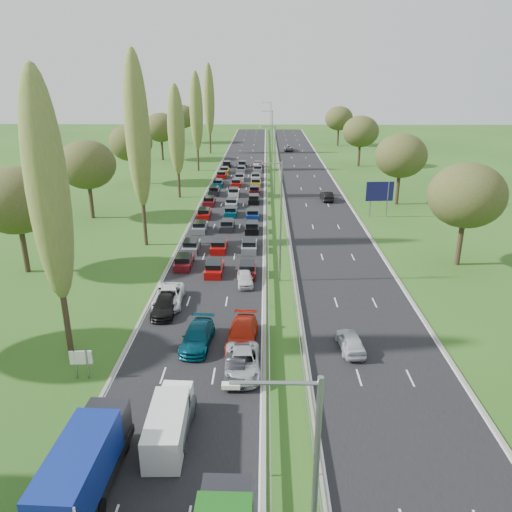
{
  "coord_description": "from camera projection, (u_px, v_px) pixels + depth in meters",
  "views": [
    {
      "loc": [
        2.99,
        -3.37,
        19.56
      ],
      "look_at": [
        2.04,
        46.13,
        1.5
      ],
      "focal_mm": 35.0,
      "sensor_mm": 36.0,
      "label": 1
    }
  ],
  "objects": [
    {
      "name": "info_sign",
      "position": [
        81.0,
        360.0,
        33.7
      ],
      "size": [
        1.5,
        0.2,
        2.1
      ],
      "color": "gray",
      "rests_on": "ground"
    },
    {
      "name": "near_car_9",
      "position": [
        235.0,
        369.0,
        34.03
      ],
      "size": [
        1.42,
        3.97,
        1.3
      ],
      "primitive_type": "imported",
      "rotation": [
        0.0,
        0.0,
        0.01
      ],
      "color": "black",
      "rests_on": "near_carriageway"
    },
    {
      "name": "ground",
      "position": [
        274.0,
        196.0,
        84.98
      ],
      "size": [
        260.0,
        260.0,
        0.0
      ],
      "primitive_type": "plane",
      "color": "#274E18",
      "rests_on": "ground"
    },
    {
      "name": "woodland_left",
      "position": [
        78.0,
        169.0,
        66.5
      ],
      "size": [
        8.0,
        166.0,
        11.1
      ],
      "color": "#2D2116",
      "rests_on": "ground"
    },
    {
      "name": "near_car_7",
      "position": [
        197.0,
        337.0,
        37.97
      ],
      "size": [
        2.48,
        5.34,
        1.51
      ],
      "primitive_type": "imported",
      "rotation": [
        0.0,
        0.0,
        -0.07
      ],
      "color": "#053F53",
      "rests_on": "near_carriageway"
    },
    {
      "name": "near_car_12",
      "position": [
        245.0,
        278.0,
        49.13
      ],
      "size": [
        1.85,
        3.94,
        1.3
      ],
      "primitive_type": "imported",
      "rotation": [
        0.0,
        0.0,
        0.08
      ],
      "color": "silver",
      "rests_on": "near_carriageway"
    },
    {
      "name": "far_car_1",
      "position": [
        327.0,
        196.0,
        81.92
      ],
      "size": [
        1.86,
        4.74,
        1.54
      ],
      "primitive_type": "imported",
      "rotation": [
        0.0,
        0.0,
        3.19
      ],
      "color": "black",
      "rests_on": "far_carriageway"
    },
    {
      "name": "far_carriageway",
      "position": [
        313.0,
        193.0,
        87.21
      ],
      "size": [
        10.5,
        215.0,
        0.04
      ],
      "primitive_type": "cube",
      "color": "black",
      "rests_on": "ground"
    },
    {
      "name": "central_reservation",
      "position": [
        274.0,
        190.0,
        87.14
      ],
      "size": [
        2.36,
        215.0,
        0.32
      ],
      "color": "gray",
      "rests_on": "ground"
    },
    {
      "name": "near_carriageway",
      "position": [
        236.0,
        193.0,
        87.45
      ],
      "size": [
        10.5,
        215.0,
        0.04
      ],
      "primitive_type": "cube",
      "color": "black",
      "rests_on": "ground"
    },
    {
      "name": "far_car_0",
      "position": [
        351.0,
        341.0,
        37.37
      ],
      "size": [
        1.97,
        4.25,
        1.41
      ],
      "primitive_type": "imported",
      "rotation": [
        0.0,
        0.0,
        3.22
      ],
      "color": "silver",
      "rests_on": "far_carriageway"
    },
    {
      "name": "poplar_row",
      "position": [
        163.0,
        129.0,
        69.91
      ],
      "size": [
        2.8,
        127.8,
        22.44
      ],
      "color": "#2D2116",
      "rests_on": "ground"
    },
    {
      "name": "traffic_queue_fill",
      "position": [
        234.0,
        197.0,
        82.44
      ],
      "size": [
        9.02,
        68.15,
        0.8
      ],
      "color": "#590F14",
      "rests_on": "ground"
    },
    {
      "name": "near_car_2",
      "position": [
        169.0,
        296.0,
        44.9
      ],
      "size": [
        2.73,
        5.5,
        1.5
      ],
      "primitive_type": "imported",
      "rotation": [
        0.0,
        0.0,
        0.05
      ],
      "color": "white",
      "rests_on": "near_carriageway"
    },
    {
      "name": "near_car_11",
      "position": [
        242.0,
        334.0,
        38.34
      ],
      "size": [
        2.59,
        5.56,
        1.57
      ],
      "primitive_type": "imported",
      "rotation": [
        0.0,
        0.0,
        -0.07
      ],
      "color": "#AF1C0A",
      "rests_on": "near_carriageway"
    },
    {
      "name": "near_car_6",
      "position": [
        169.0,
        423.0,
        28.61
      ],
      "size": [
        2.62,
        5.37,
        1.47
      ],
      "primitive_type": "imported",
      "rotation": [
        0.0,
        0.0,
        -0.04
      ],
      "color": "slate",
      "rests_on": "near_carriageway"
    },
    {
      "name": "near_car_10",
      "position": [
        243.0,
        362.0,
        34.6
      ],
      "size": [
        2.68,
        5.37,
        1.46
      ],
      "primitive_type": "imported",
      "rotation": [
        0.0,
        0.0,
        0.05
      ],
      "color": "#A7A9B0",
      "rests_on": "near_carriageway"
    },
    {
      "name": "white_van_front",
      "position": [
        168.0,
        426.0,
        27.91
      ],
      "size": [
        2.02,
        5.14,
        2.07
      ],
      "rotation": [
        0.0,
        0.0,
        0.03
      ],
      "color": "silver",
      "rests_on": "near_carriageway"
    },
    {
      "name": "lamp_columns",
      "position": [
        275.0,
        163.0,
        81.05
      ],
      "size": [
        0.18,
        140.18,
        12.0
      ],
      "color": "gray",
      "rests_on": "ground"
    },
    {
      "name": "near_car_3",
      "position": [
        164.0,
        305.0,
        43.24
      ],
      "size": [
        2.17,
        4.89,
        1.39
      ],
      "primitive_type": "imported",
      "rotation": [
        0.0,
        0.0,
        0.05
      ],
      "color": "black",
      "rests_on": "near_carriageway"
    },
    {
      "name": "woodland_right",
      "position": [
        416.0,
        165.0,
        69.47
      ],
      "size": [
        8.0,
        153.0,
        11.1
      ],
      "color": "#2D2116",
      "rests_on": "ground"
    },
    {
      "name": "far_car_2",
      "position": [
        289.0,
        148.0,
        135.58
      ],
      "size": [
        2.81,
        5.57,
        1.51
      ],
      "primitive_type": "imported",
      "rotation": [
        0.0,
        0.0,
        3.09
      ],
      "color": "slate",
      "rests_on": "far_carriageway"
    },
    {
      "name": "white_van_rear",
      "position": [
        172.0,
        414.0,
        29.02
      ],
      "size": [
        1.82,
        4.63,
        1.86
      ],
      "rotation": [
        0.0,
        0.0,
        -0.04
      ],
      "color": "white",
      "rests_on": "near_carriageway"
    },
    {
      "name": "blue_lorry",
      "position": [
        86.0,
        464.0,
        24.12
      ],
      "size": [
        2.27,
        8.16,
        3.44
      ],
      "rotation": [
        0.0,
        0.0,
        -0.04
      ],
      "color": "black",
      "rests_on": "near_carriageway"
    },
    {
      "name": "direction_sign",
      "position": [
        380.0,
        193.0,
        71.47
      ],
      "size": [
        4.0,
        0.42,
        5.2
      ],
      "color": "gray",
      "rests_on": "ground"
    }
  ]
}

